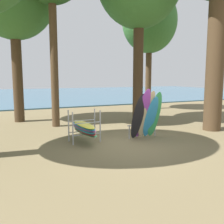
% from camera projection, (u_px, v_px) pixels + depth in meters
% --- Properties ---
extents(ground_plane, '(80.00, 80.00, 0.00)m').
position_uv_depth(ground_plane, '(132.00, 143.00, 9.64)').
color(ground_plane, brown).
extents(lake_water, '(80.00, 36.00, 0.10)m').
position_uv_depth(lake_water, '(31.00, 94.00, 36.65)').
color(lake_water, '#38607A').
rests_on(lake_water, ground).
extents(tree_deep_back, '(4.22, 4.22, 9.24)m').
position_uv_depth(tree_deep_back, '(149.00, 22.00, 19.32)').
color(tree_deep_back, '#4C3823').
rests_on(tree_deep_back, ground).
extents(leaning_board_pile, '(1.45, 0.97, 2.10)m').
position_uv_depth(leaning_board_pile, '(146.00, 116.00, 10.24)').
color(leaning_board_pile, black).
rests_on(leaning_board_pile, ground).
extents(board_storage_rack, '(1.15, 2.13, 1.25)m').
position_uv_depth(board_storage_rack, '(84.00, 128.00, 9.83)').
color(board_storage_rack, '#9EA0A5').
rests_on(board_storage_rack, ground).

